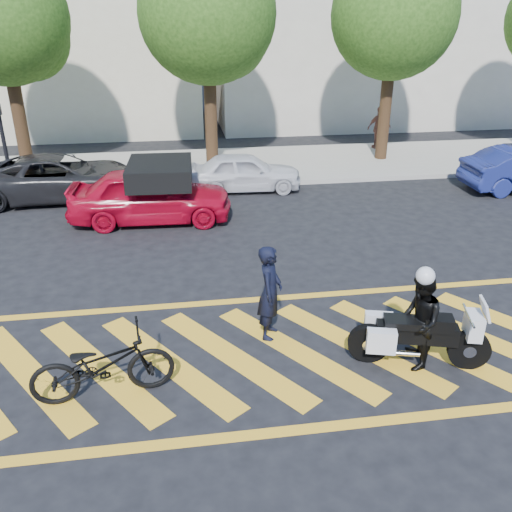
{
  "coord_description": "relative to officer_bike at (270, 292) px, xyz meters",
  "views": [
    {
      "loc": [
        -1.37,
        -7.64,
        5.39
      ],
      "look_at": [
        0.06,
        1.75,
        1.05
      ],
      "focal_mm": 38.0,
      "sensor_mm": 36.0,
      "label": 1
    }
  ],
  "objects": [
    {
      "name": "ground",
      "position": [
        -0.13,
        -0.57,
        -0.88
      ],
      "size": [
        90.0,
        90.0,
        0.0
      ],
      "primitive_type": "plane",
      "color": "black",
      "rests_on": "ground"
    },
    {
      "name": "sidewalk",
      "position": [
        -0.13,
        11.43,
        -0.8
      ],
      "size": [
        60.0,
        5.0,
        0.15
      ],
      "primitive_type": "cube",
      "color": "#9E998E",
      "rests_on": "ground"
    },
    {
      "name": "crosswalk",
      "position": [
        -0.17,
        -0.57,
        -0.87
      ],
      "size": [
        12.33,
        4.0,
        0.01
      ],
      "color": "yellow",
      "rests_on": "ground"
    },
    {
      "name": "building_left",
      "position": [
        -8.13,
        20.43,
        4.12
      ],
      "size": [
        16.0,
        8.0,
        10.0
      ],
      "primitive_type": "cube",
      "color": "beige",
      "rests_on": "ground"
    },
    {
      "name": "building_right",
      "position": [
        8.87,
        20.43,
        4.62
      ],
      "size": [
        16.0,
        8.0,
        11.0
      ],
      "primitive_type": "cube",
      "color": "beige",
      "rests_on": "ground"
    },
    {
      "name": "tree_left",
      "position": [
        -6.5,
        11.49,
        4.12
      ],
      "size": [
        4.2,
        4.2,
        7.26
      ],
      "color": "black",
      "rests_on": "ground"
    },
    {
      "name": "tree_center",
      "position": [
        -0.0,
        11.49,
        4.22
      ],
      "size": [
        4.6,
        4.6,
        7.56
      ],
      "color": "black",
      "rests_on": "ground"
    },
    {
      "name": "tree_right",
      "position": [
        6.5,
        11.49,
        4.17
      ],
      "size": [
        4.4,
        4.4,
        7.41
      ],
      "color": "black",
      "rests_on": "ground"
    },
    {
      "name": "signal_pole",
      "position": [
        -6.63,
        9.17,
        1.04
      ],
      "size": [
        0.28,
        0.43,
        3.2
      ],
      "color": "black",
      "rests_on": "ground"
    },
    {
      "name": "officer_bike",
      "position": [
        0.0,
        0.0,
        0.0
      ],
      "size": [
        0.61,
        0.74,
        1.75
      ],
      "primitive_type": "imported",
      "rotation": [
        0.0,
        0.0,
        1.22
      ],
      "color": "black",
      "rests_on": "ground"
    },
    {
      "name": "bicycle",
      "position": [
        -2.76,
        -1.28,
        -0.32
      ],
      "size": [
        2.2,
        1.0,
        1.11
      ],
      "primitive_type": "imported",
      "rotation": [
        0.0,
        0.0,
        1.7
      ],
      "color": "black",
      "rests_on": "ground"
    },
    {
      "name": "police_motorcycle",
      "position": [
        2.23,
        -1.22,
        -0.33
      ],
      "size": [
        2.25,
        1.04,
        1.01
      ],
      "rotation": [
        0.0,
        0.0,
        -0.27
      ],
      "color": "black",
      "rests_on": "ground"
    },
    {
      "name": "officer_moto",
      "position": [
        2.21,
        -1.23,
        -0.05
      ],
      "size": [
        0.82,
        0.94,
        1.65
      ],
      "primitive_type": "imported",
      "rotation": [
        0.0,
        0.0,
        -1.84
      ],
      "color": "black",
      "rests_on": "ground"
    },
    {
      "name": "red_convertible",
      "position": [
        -2.22,
        6.23,
        -0.13
      ],
      "size": [
        4.47,
        1.96,
        1.5
      ],
      "primitive_type": "imported",
      "rotation": [
        0.0,
        0.0,
        1.53
      ],
      "color": "#BA0823",
      "rests_on": "ground"
    },
    {
      "name": "parked_mid_left",
      "position": [
        -5.05,
        8.63,
        -0.19
      ],
      "size": [
        4.99,
        2.42,
        1.37
      ],
      "primitive_type": "imported",
      "rotation": [
        0.0,
        0.0,
        1.6
      ],
      "color": "black",
      "rests_on": "ground"
    },
    {
      "name": "parked_mid_right",
      "position": [
        0.71,
        8.63,
        -0.26
      ],
      "size": [
        3.68,
        1.63,
        1.23
      ],
      "primitive_type": "imported",
      "rotation": [
        0.0,
        0.0,
        1.52
      ],
      "color": "silver",
      "rests_on": "ground"
    },
    {
      "name": "pedestrian_right",
      "position": [
        6.82,
        13.01,
        0.11
      ],
      "size": [
        0.99,
        0.44,
        1.68
      ],
      "primitive_type": "imported",
      "rotation": [
        0.0,
        0.0,
        3.17
      ],
      "color": "brown",
      "rests_on": "sidewalk"
    }
  ]
}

